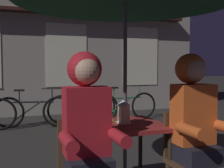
# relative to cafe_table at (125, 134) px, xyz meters

# --- Properties ---
(cafe_table) EXTENTS (0.72, 0.72, 0.74)m
(cafe_table) POSITION_rel_cafe_table_xyz_m (0.00, 0.00, 0.00)
(cafe_table) COLOR maroon
(cafe_table) RESTS_ON ground_plane
(lantern) EXTENTS (0.11, 0.11, 0.23)m
(lantern) POSITION_rel_cafe_table_xyz_m (-0.01, 0.00, 0.22)
(lantern) COLOR white
(lantern) RESTS_ON cafe_table
(chair_left) EXTENTS (0.40, 0.40, 0.87)m
(chair_left) POSITION_rel_cafe_table_xyz_m (-0.48, -0.37, -0.15)
(chair_left) COLOR #513823
(chair_left) RESTS_ON ground_plane
(chair_right) EXTENTS (0.40, 0.40, 0.87)m
(chair_right) POSITION_rel_cafe_table_xyz_m (0.48, -0.37, -0.15)
(chair_right) COLOR #513823
(chair_right) RESTS_ON ground_plane
(person_left_hooded) EXTENTS (0.45, 0.56, 1.40)m
(person_left_hooded) POSITION_rel_cafe_table_xyz_m (-0.48, -0.43, 0.21)
(person_left_hooded) COLOR black
(person_left_hooded) RESTS_ON ground_plane
(person_right_hooded) EXTENTS (0.45, 0.56, 1.40)m
(person_right_hooded) POSITION_rel_cafe_table_xyz_m (0.48, -0.43, 0.21)
(person_right_hooded) COLOR black
(person_right_hooded) RESTS_ON ground_plane
(bicycle_third) EXTENTS (1.65, 0.40, 0.84)m
(bicycle_third) POSITION_rel_cafe_table_xyz_m (-0.62, 3.61, -0.29)
(bicycle_third) COLOR black
(bicycle_third) RESTS_ON ground_plane
(bicycle_fourth) EXTENTS (1.67, 0.26, 0.84)m
(bicycle_fourth) POSITION_rel_cafe_table_xyz_m (0.51, 3.84, -0.29)
(bicycle_fourth) COLOR black
(bicycle_fourth) RESTS_ON ground_plane
(bicycle_fifth) EXTENTS (1.68, 0.13, 0.84)m
(bicycle_fifth) POSITION_rel_cafe_table_xyz_m (1.50, 3.72, -0.29)
(bicycle_fifth) COLOR black
(bicycle_fifth) RESTS_ON ground_plane
(book) EXTENTS (0.22, 0.18, 0.02)m
(book) POSITION_rel_cafe_table_xyz_m (-0.18, 0.10, 0.11)
(book) COLOR olive
(book) RESTS_ON cafe_table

